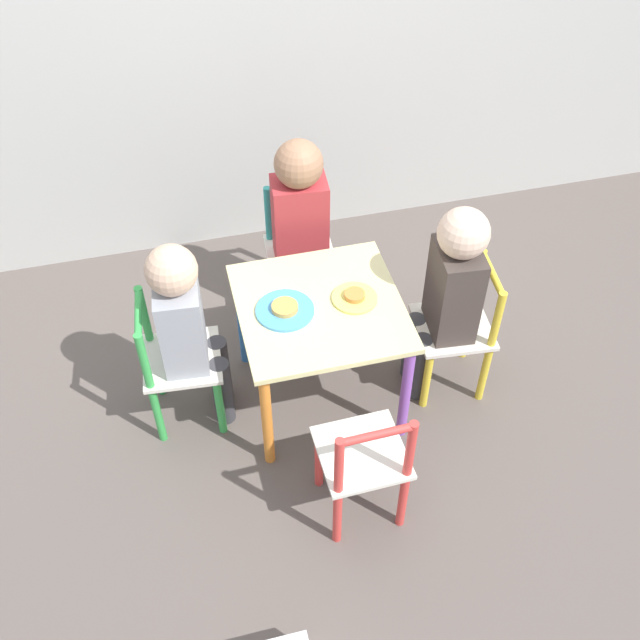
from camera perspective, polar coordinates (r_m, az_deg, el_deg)
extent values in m
plane|color=#5B514C|center=(2.80, 0.00, -5.63)|extent=(6.00, 6.00, 0.00)
cube|color=beige|center=(2.46, 0.00, 0.97)|extent=(0.54, 0.54, 0.02)
cylinder|color=orange|center=(2.46, -4.06, -7.63)|extent=(0.04, 0.04, 0.44)
cylinder|color=#8E51BC|center=(2.54, 6.54, -5.51)|extent=(0.04, 0.04, 0.44)
cylinder|color=#387AD1|center=(2.77, -5.97, 0.07)|extent=(0.04, 0.04, 0.44)
cylinder|color=#E5599E|center=(2.84, 3.49, 1.73)|extent=(0.04, 0.04, 0.44)
cube|color=silver|center=(2.58, -10.46, -2.93)|extent=(0.28, 0.28, 0.02)
cylinder|color=green|center=(2.61, -7.64, -6.51)|extent=(0.03, 0.03, 0.28)
cylinder|color=green|center=(2.75, -7.95, -3.05)|extent=(0.03, 0.03, 0.28)
cylinder|color=green|center=(2.63, -12.26, -7.02)|extent=(0.03, 0.03, 0.28)
cylinder|color=green|center=(2.77, -12.33, -3.56)|extent=(0.03, 0.03, 0.28)
cylinder|color=green|center=(2.43, -13.22, -3.19)|extent=(0.03, 0.03, 0.25)
cylinder|color=green|center=(2.57, -13.24, 0.32)|extent=(0.03, 0.03, 0.25)
cylinder|color=green|center=(2.42, -13.68, 0.48)|extent=(0.04, 0.21, 0.02)
cube|color=silver|center=(2.68, 10.07, -0.50)|extent=(0.28, 0.28, 0.02)
cylinder|color=yellow|center=(2.82, 7.06, -1.27)|extent=(0.03, 0.03, 0.28)
cylinder|color=yellow|center=(2.69, 8.13, -4.53)|extent=(0.03, 0.03, 0.28)
cylinder|color=yellow|center=(2.88, 11.15, -0.78)|extent=(0.03, 0.03, 0.28)
cylinder|color=yellow|center=(2.75, 12.40, -3.95)|extent=(0.03, 0.03, 0.28)
cylinder|color=yellow|center=(2.70, 11.93, 3.12)|extent=(0.03, 0.03, 0.25)
cylinder|color=yellow|center=(2.56, 13.32, -0.07)|extent=(0.03, 0.03, 0.25)
cylinder|color=yellow|center=(2.55, 13.02, 3.43)|extent=(0.04, 0.21, 0.02)
cube|color=silver|center=(2.92, -1.52, 5.09)|extent=(0.28, 0.28, 0.02)
cylinder|color=teal|center=(2.94, -3.22, 1.35)|extent=(0.03, 0.03, 0.28)
cylinder|color=teal|center=(2.96, 0.86, 1.83)|extent=(0.03, 0.03, 0.28)
cylinder|color=teal|center=(3.09, -3.71, 4.07)|extent=(0.03, 0.03, 0.28)
cylinder|color=teal|center=(3.11, 0.18, 4.50)|extent=(0.03, 0.03, 0.28)
cylinder|color=teal|center=(2.92, -3.95, 7.98)|extent=(0.03, 0.03, 0.25)
cylinder|color=teal|center=(2.94, 0.19, 8.41)|extent=(0.03, 0.03, 0.25)
cylinder|color=teal|center=(2.86, -1.93, 10.03)|extent=(0.21, 0.04, 0.02)
cube|color=silver|center=(2.31, 3.20, -10.06)|extent=(0.27, 0.27, 0.02)
cylinder|color=#DB3D38|center=(2.50, 4.66, -9.46)|extent=(0.03, 0.03, 0.28)
cylinder|color=#DB3D38|center=(2.46, -0.09, -10.57)|extent=(0.03, 0.03, 0.28)
cylinder|color=#DB3D38|center=(2.40, 6.33, -13.44)|extent=(0.03, 0.03, 0.28)
cylinder|color=#DB3D38|center=(2.36, 1.33, -14.70)|extent=(0.03, 0.03, 0.28)
cylinder|color=#DB3D38|center=(2.18, 6.89, -9.83)|extent=(0.03, 0.03, 0.25)
cylinder|color=#DB3D38|center=(2.13, 1.46, -11.16)|extent=(0.03, 0.03, 0.25)
cylinder|color=#DB3D38|center=(2.06, 4.38, -8.71)|extent=(0.21, 0.03, 0.02)
cylinder|color=#38383D|center=(2.64, -7.44, -5.42)|extent=(0.07, 0.07, 0.29)
cylinder|color=#38383D|center=(2.71, -7.60, -3.80)|extent=(0.07, 0.07, 0.29)
cube|color=#999EA8|center=(2.45, -10.51, -0.26)|extent=(0.16, 0.21, 0.32)
sphere|color=#DBB293|center=(2.30, -11.27, 3.74)|extent=(0.16, 0.16, 0.16)
cylinder|color=#38383D|center=(2.78, 7.07, -2.03)|extent=(0.07, 0.07, 0.29)
cylinder|color=#38383D|center=(2.72, 7.57, -3.57)|extent=(0.07, 0.07, 0.29)
cube|color=#423833|center=(2.55, 10.15, 2.25)|extent=(0.16, 0.21, 0.35)
sphere|color=beige|center=(2.39, 10.90, 6.51)|extent=(0.17, 0.17, 0.17)
cylinder|color=#4C608E|center=(2.93, -2.10, 1.40)|extent=(0.07, 0.07, 0.29)
cylinder|color=#4C608E|center=(2.94, -0.17, 1.62)|extent=(0.07, 0.07, 0.29)
cube|color=#B23338|center=(2.79, -1.54, 7.61)|extent=(0.21, 0.16, 0.34)
sphere|color=#A37556|center=(2.65, -1.64, 11.80)|extent=(0.18, 0.18, 0.18)
cylinder|color=#4C9EE0|center=(2.44, -2.69, 0.74)|extent=(0.19, 0.19, 0.01)
cylinder|color=gold|center=(2.43, -2.70, 0.98)|extent=(0.09, 0.09, 0.02)
cylinder|color=#EADB66|center=(2.48, 2.64, 1.68)|extent=(0.15, 0.15, 0.01)
cylinder|color=#D6843D|center=(2.47, 2.66, 1.91)|extent=(0.07, 0.07, 0.02)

